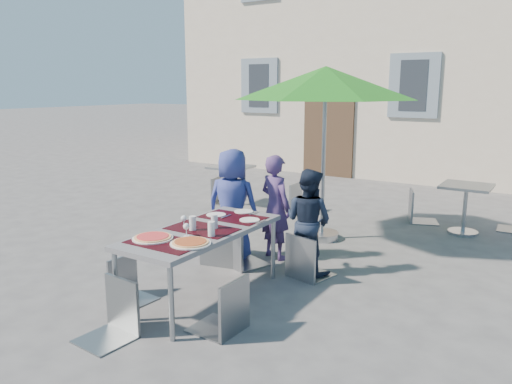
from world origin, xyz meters
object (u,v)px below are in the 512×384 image
Objects in this scene: bg_chair_l_1 at (419,187)px; chair_0 at (220,216)px; bg_chair_l_0 at (220,175)px; bg_chair_r_0 at (290,179)px; chair_5 at (111,275)px; chair_3 at (127,254)px; child_1 at (275,207)px; child_2 at (308,221)px; pizza_near_right at (190,243)px; patio_umbrella at (326,84)px; cafe_table_1 at (465,200)px; child_0 at (232,204)px; dining_table at (202,234)px; pizza_near_left at (153,237)px; chair_1 at (239,219)px; cafe_table_0 at (231,178)px; chair_2 at (307,230)px; chair_4 at (225,272)px.

chair_0 is at bearing -114.58° from bg_chair_l_1.
bg_chair_r_0 is at bearing 2.48° from bg_chair_l_0.
chair_5 is at bearing -81.66° from chair_0.
chair_3 is 4.44m from bg_chair_l_0.
child_1 is 0.62m from child_2.
patio_umbrella is (-0.07, 3.03, 1.44)m from pizza_near_right.
cafe_table_1 is 0.75× the size of bg_chair_l_1.
child_0 is at bearing 50.70° from child_1.
chair_3 is 0.82× the size of bg_chair_r_0.
child_1 is 2.40m from bg_chair_r_0.
dining_table is at bearing 116.65° from pizza_near_right.
bg_chair_r_0 is at bearing -90.71° from child_0.
pizza_near_left is 4.97m from bg_chair_l_1.
pizza_near_right is 1.98m from child_1.
patio_umbrella is (0.31, 3.65, 1.64)m from chair_5.
bg_chair_r_0 is at bearing -48.25° from child_2.
child_0 is 1.06× the size of child_1.
child_1 is 0.57m from chair_1.
cafe_table_1 is (2.07, 2.98, -0.09)m from chair_1.
cafe_table_0 is at bearing -31.22° from child_2.
child_0 is 2.98m from cafe_table_0.
bg_chair_l_0 is at bearing 126.39° from chair_0.
child_0 reaches higher than child_1.
cafe_table_1 is (1.28, 2.68, -0.11)m from child_2.
bg_chair_l_1 is at bearing 61.45° from patio_umbrella.
bg_chair_r_0 is (-0.53, 2.77, -0.02)m from chair_0.
chair_0 is 1.08× the size of chair_2.
pizza_near_left is at bearing -108.55° from dining_table.
bg_chair_l_1 reaches higher than dining_table.
bg_chair_l_0 is 4.31m from cafe_table_1.
chair_1 is (-0.22, -0.52, -0.07)m from child_1.
bg_chair_l_0 is at bearing 118.61° from pizza_near_left.
child_0 reaches higher than chair_1.
patio_umbrella reaches higher than pizza_near_right.
dining_table is 0.81m from chair_3.
child_1 is (-0.00, 1.50, -0.02)m from dining_table.
cafe_table_1 is (1.22, 4.44, -0.06)m from chair_4.
chair_2 is at bearing 161.33° from child_0.
chair_5 is (-0.39, -0.62, -0.20)m from pizza_near_right.
patio_umbrella is 2.73× the size of bg_chair_l_0.
chair_3 is (-0.43, -1.41, -0.12)m from chair_1.
child_1 reaches higher than chair_2.
dining_table is at bearing -75.15° from bg_chair_r_0.
child_0 is 1.46× the size of chair_4.
cafe_table_1 is (2.31, 2.76, -0.20)m from child_0.
cafe_table_1 is at bearing -142.44° from child_0.
child_2 is 0.49× the size of patio_umbrella.
dining_table is at bearing 142.73° from chair_4.
chair_2 is (0.43, 1.54, -0.19)m from pizza_near_right.
chair_0 is 1.06× the size of bg_chair_l_1.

